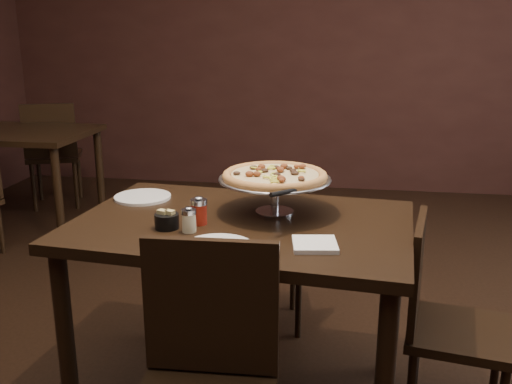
# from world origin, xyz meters

# --- Properties ---
(room) EXTENTS (6.04, 7.04, 2.84)m
(room) POSITION_xyz_m (0.06, 0.03, 1.40)
(room) COLOR black
(room) RESTS_ON ground
(dining_table) EXTENTS (1.40, 1.00, 0.83)m
(dining_table) POSITION_xyz_m (0.05, -0.10, 0.72)
(dining_table) COLOR black
(dining_table) RESTS_ON ground
(background_table) EXTENTS (1.28, 0.86, 0.80)m
(background_table) POSITION_xyz_m (-2.20, 1.86, 0.70)
(background_table) COLOR black
(background_table) RESTS_ON ground
(pizza_stand) EXTENTS (0.47, 0.47, 0.19)m
(pizza_stand) POSITION_xyz_m (0.17, 0.02, 0.99)
(pizza_stand) COLOR #B3B4BA
(pizza_stand) RESTS_ON dining_table
(parmesan_shaker) EXTENTS (0.06, 0.06, 0.10)m
(parmesan_shaker) POSITION_xyz_m (-0.12, -0.26, 0.88)
(parmesan_shaker) COLOR beige
(parmesan_shaker) RESTS_ON dining_table
(pepper_flake_shaker) EXTENTS (0.06, 0.06, 0.11)m
(pepper_flake_shaker) POSITION_xyz_m (-0.11, -0.17, 0.88)
(pepper_flake_shaker) COLOR maroon
(pepper_flake_shaker) RESTS_ON dining_table
(packet_caddy) EXTENTS (0.09, 0.09, 0.07)m
(packet_caddy) POSITION_xyz_m (-0.22, -0.24, 0.86)
(packet_caddy) COLOR black
(packet_caddy) RESTS_ON dining_table
(napkin_stack) EXTENTS (0.17, 0.17, 0.02)m
(napkin_stack) POSITION_xyz_m (0.35, -0.34, 0.84)
(napkin_stack) COLOR white
(napkin_stack) RESTS_ON dining_table
(plate_left) EXTENTS (0.25, 0.25, 0.01)m
(plate_left) POSITION_xyz_m (-0.45, 0.13, 0.84)
(plate_left) COLOR white
(plate_left) RESTS_ON dining_table
(plate_near) EXTENTS (0.26, 0.26, 0.01)m
(plate_near) POSITION_xyz_m (0.02, -0.42, 0.84)
(plate_near) COLOR white
(plate_near) RESTS_ON dining_table
(serving_spatula) EXTENTS (0.16, 0.16, 0.02)m
(serving_spatula) POSITION_xyz_m (0.23, -0.21, 0.98)
(serving_spatula) COLOR #B3B4BA
(serving_spatula) RESTS_ON pizza_stand
(chair_far) EXTENTS (0.45, 0.45, 0.83)m
(chair_far) POSITION_xyz_m (0.07, 0.53, 0.46)
(chair_far) COLOR black
(chair_far) RESTS_ON ground
(chair_near) EXTENTS (0.46, 0.46, 0.94)m
(chair_near) POSITION_xyz_m (0.05, -0.74, 0.51)
(chair_near) COLOR black
(chair_near) RESTS_ON ground
(chair_side) EXTENTS (0.46, 0.46, 0.86)m
(chair_side) POSITION_xyz_m (0.86, -0.10, 0.47)
(chair_side) COLOR black
(chair_side) RESTS_ON ground
(bg_chair_far) EXTENTS (0.58, 0.58, 0.96)m
(bg_chair_far) POSITION_xyz_m (-2.15, 2.44, 0.52)
(bg_chair_far) COLOR black
(bg_chair_far) RESTS_ON ground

